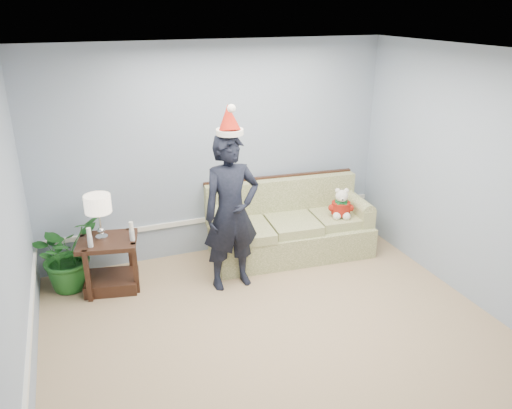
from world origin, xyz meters
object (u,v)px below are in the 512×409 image
Objects in this scene: side_table at (111,269)px; teddy_bear at (341,206)px; houseplant at (67,253)px; sofa at (289,228)px; man at (231,213)px; table_lamp at (98,206)px.

teddy_bear is (2.92, -0.13, 0.41)m from side_table.
houseplant is 2.18× the size of teddy_bear.
side_table is 0.85× the size of houseplant.
sofa is 0.74m from teddy_bear.
teddy_bear is (3.37, -0.33, 0.22)m from houseplant.
houseplant is (-2.74, 0.09, 0.09)m from sofa.
table_lamp is at bearing 157.51° from man.
sofa is at bearing 2.69° from side_table.
side_table is at bearing -160.72° from teddy_bear.
man is (1.78, -0.61, 0.48)m from houseplant.
sofa is 2.47× the size of houseplant.
teddy_bear is (0.63, -0.24, 0.31)m from sofa.
houseplant reaches higher than side_table.
houseplant is at bearing 156.09° from side_table.
sofa reaches higher than teddy_bear.
teddy_bear is at bearing -2.55° from side_table.
sofa is 2.89× the size of side_table.
teddy_bear reaches higher than houseplant.
man reaches higher than houseplant.
man is at bearing -18.70° from table_lamp.
side_table is 1.42× the size of table_lamp.
table_lamp reaches higher than sofa.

